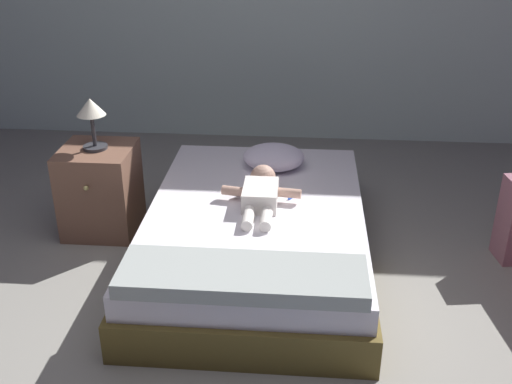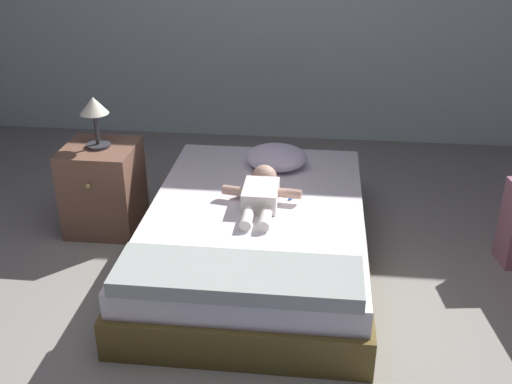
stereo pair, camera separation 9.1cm
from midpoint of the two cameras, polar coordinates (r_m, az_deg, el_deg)
name	(u,v)px [view 2 (the right image)]	position (r m, az deg, el deg)	size (l,w,h in m)	color
ground_plane	(208,354)	(3.05, -3.60, -14.76)	(8.00, 8.00, 0.00)	gray
bed	(256,235)	(3.62, 0.72, -4.02)	(1.28, 1.93, 0.36)	brown
pillow	(276,157)	(4.02, 2.54, 3.24)	(0.40, 0.35, 0.15)	silver
baby	(261,192)	(3.58, 1.22, -0.04)	(0.47, 0.61, 0.16)	white
toothbrush	(295,195)	(3.67, 4.39, -0.31)	(0.07, 0.11, 0.02)	blue
nightstand	(103,188)	(4.06, -13.35, 0.39)	(0.44, 0.47, 0.56)	brown
lamp	(94,111)	(3.87, -14.14, 7.31)	(0.17, 0.17, 0.32)	#333338
blanket	(238,276)	(2.86, -0.79, -7.83)	(1.15, 0.36, 0.08)	#9BA29D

